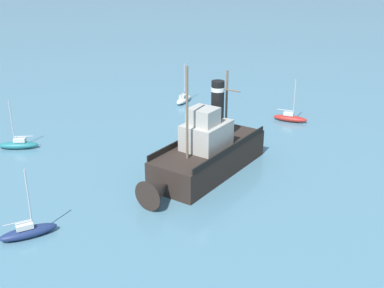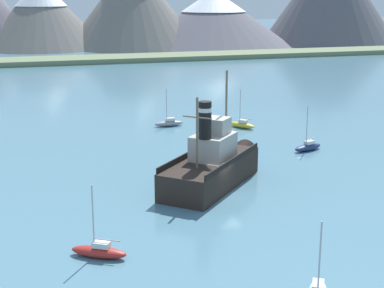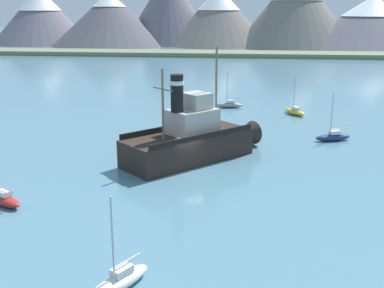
# 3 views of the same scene
# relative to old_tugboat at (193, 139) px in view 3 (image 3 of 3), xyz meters

# --- Properties ---
(ground_plane) EXTENTS (600.00, 600.00, 0.00)m
(ground_plane) POSITION_rel_old_tugboat_xyz_m (-0.09, -3.07, -1.83)
(ground_plane) COLOR teal
(mountain_ridge) EXTENTS (200.61, 55.04, 32.37)m
(mountain_ridge) POSITION_rel_old_tugboat_xyz_m (12.92, 134.64, 10.69)
(mountain_ridge) COLOR slate
(mountain_ridge) RESTS_ON ground
(shoreline_strip) EXTENTS (240.00, 12.00, 1.20)m
(shoreline_strip) POSITION_rel_old_tugboat_xyz_m (-0.09, 97.67, -1.23)
(shoreline_strip) COLOR #6B7A56
(shoreline_strip) RESTS_ON ground
(old_tugboat) EXTENTS (12.38, 12.75, 9.90)m
(old_tugboat) POSITION_rel_old_tugboat_xyz_m (0.00, 0.00, 0.00)
(old_tugboat) COLOR #2D231E
(old_tugboat) RESTS_ON ground
(sailboat_navy) EXTENTS (3.95, 2.30, 4.90)m
(sailboat_navy) POSITION_rel_old_tugboat_xyz_m (13.53, 7.85, -1.40)
(sailboat_navy) COLOR navy
(sailboat_navy) RESTS_ON ground
(sailboat_grey) EXTENTS (3.85, 1.30, 4.90)m
(sailboat_grey) POSITION_rel_old_tugboat_xyz_m (2.17, 23.73, -1.40)
(sailboat_grey) COLOR gray
(sailboat_grey) RESTS_ON ground
(sailboat_white) EXTENTS (2.88, 3.83, 4.90)m
(sailboat_white) POSITION_rel_old_tugboat_xyz_m (-1.17, -21.15, -1.40)
(sailboat_white) COLOR white
(sailboat_white) RESTS_ON ground
(sailboat_red) EXTENTS (3.81, 2.93, 4.90)m
(sailboat_red) POSITION_rel_old_tugboat_xyz_m (-11.94, -11.94, -1.40)
(sailboat_red) COLOR #B22823
(sailboat_red) RESTS_ON ground
(sailboat_yellow) EXTENTS (3.01, 3.78, 4.90)m
(sailboat_yellow) POSITION_rel_old_tugboat_xyz_m (10.74, 20.16, -1.40)
(sailboat_yellow) COLOR gold
(sailboat_yellow) RESTS_ON ground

